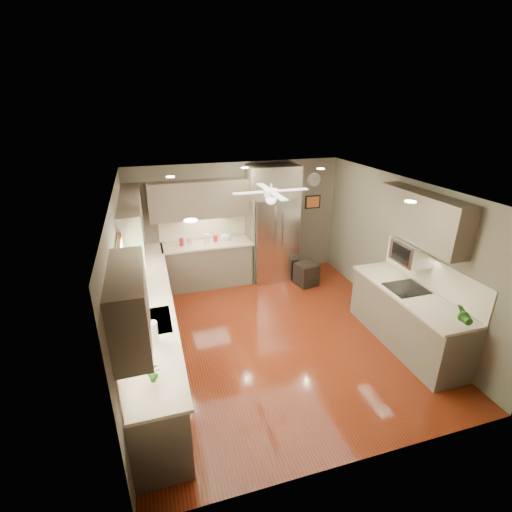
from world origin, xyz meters
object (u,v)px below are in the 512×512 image
canister_c (207,238)px  bowl (226,239)px  canister_d (215,239)px  microwave (412,252)px  stool (306,274)px  canister_a (182,242)px  potted_plant_right (464,315)px  soap_bottle (139,299)px  potted_plant_left (155,371)px  canister_b (190,241)px  paper_towel (153,333)px  refrigerator (273,226)px

canister_c → bowl: size_ratio=0.75×
canister_d → microwave: microwave is taller
canister_d → stool: canister_d is taller
canister_a → potted_plant_right: (3.15, -3.99, 0.09)m
soap_bottle → potted_plant_left: (0.14, -1.72, 0.05)m
canister_b → soap_bottle: bearing=-114.4°
canister_c → canister_d: (0.18, 0.02, -0.03)m
soap_bottle → paper_towel: 1.04m
paper_towel → soap_bottle: bearing=98.1°
potted_plant_right → bowl: size_ratio=1.41×
canister_d → potted_plant_left: bearing=-109.5°
potted_plant_left → soap_bottle: bearing=94.6°
bowl → microwave: (2.35, -2.76, 0.51)m
canister_b → canister_d: (0.53, 0.01, -0.01)m
soap_bottle → bowl: bearing=51.5°
potted_plant_right → paper_towel: size_ratio=1.05×
microwave → bowl: bearing=130.3°
paper_towel → canister_c: bearing=69.5°
canister_c → potted_plant_right: (2.63, -4.01, 0.08)m
soap_bottle → canister_a: bearing=68.9°
stool → potted_plant_left: bearing=-134.2°
canister_d → canister_b: bearing=-178.9°
canister_c → stool: bearing=-17.8°
canister_a → refrigerator: size_ratio=0.06×
canister_b → potted_plant_left: (-0.87, -3.94, 0.07)m
canister_d → microwave: 3.82m
potted_plant_right → microwave: microwave is taller
canister_a → paper_towel: paper_towel is taller
canister_c → soap_bottle: 2.59m
potted_plant_left → microwave: 4.15m
refrigerator → stool: bearing=-45.8°
canister_a → soap_bottle: bearing=-111.1°
soap_bottle → bowl: soap_bottle is taller
potted_plant_left → potted_plant_right: 3.85m
canister_b → canister_c: canister_c is taller
canister_c → potted_plant_left: size_ratio=0.66×
microwave → canister_d: bearing=132.6°
bowl → stool: bearing=-21.8°
canister_d → potted_plant_right: bearing=-58.7°
potted_plant_left → refrigerator: size_ratio=0.11×
canister_b → canister_d: size_ratio=1.02×
paper_towel → potted_plant_left: bearing=-90.7°
soap_bottle → potted_plant_right: (3.99, -1.81, 0.08)m
canister_a → stool: bearing=-13.9°
canister_d → soap_bottle: soap_bottle is taller
potted_plant_right → refrigerator: refrigerator is taller
potted_plant_right → refrigerator: size_ratio=0.14×
canister_d → bowl: canister_d is taller
bowl → potted_plant_right: bearing=-60.9°
bowl → refrigerator: size_ratio=0.10×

